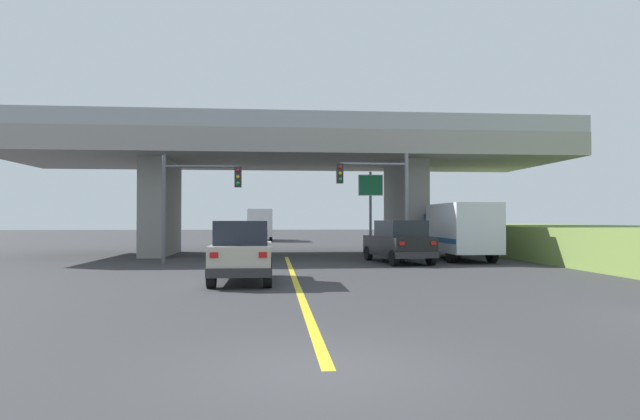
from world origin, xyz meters
TOP-DOWN VIEW (x-y plane):
  - ground at (0.00, 25.17)m, footprint 160.00×160.00m
  - overpass_bridge at (0.00, 25.17)m, footprint 32.08×10.43m
  - lane_divider_stripe at (0.00, 11.33)m, footprint 0.20×22.65m
  - suv_lead at (-1.75, 10.70)m, footprint 1.94×4.42m
  - suv_crossing at (5.23, 18.14)m, footprint 2.64×5.01m
  - box_truck at (8.70, 19.84)m, footprint 2.33×6.92m
  - traffic_signal_nearside at (4.54, 18.70)m, footprint 3.54×0.36m
  - traffic_signal_farside at (-4.47, 18.24)m, footprint 3.64×0.36m
  - highway_sign at (4.70, 22.67)m, footprint 1.39×0.17m
  - semi_truck_distant at (-1.93, 46.16)m, footprint 2.33×6.81m

SIDE VIEW (x-z plane):
  - ground at x=0.00m, z-range 0.00..0.00m
  - lane_divider_stripe at x=0.00m, z-range 0.00..0.01m
  - suv_lead at x=-1.75m, z-range 0.00..2.02m
  - suv_crossing at x=5.23m, z-range 0.01..2.03m
  - box_truck at x=8.70m, z-range 0.10..2.96m
  - semi_truck_distant at x=-1.93m, z-range 0.08..3.14m
  - traffic_signal_farside at x=-4.47m, z-range 0.78..5.83m
  - highway_sign at x=4.70m, z-range 1.07..5.80m
  - traffic_signal_nearside at x=4.54m, z-range 0.81..6.11m
  - overpass_bridge at x=0.00m, z-range 1.73..9.34m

